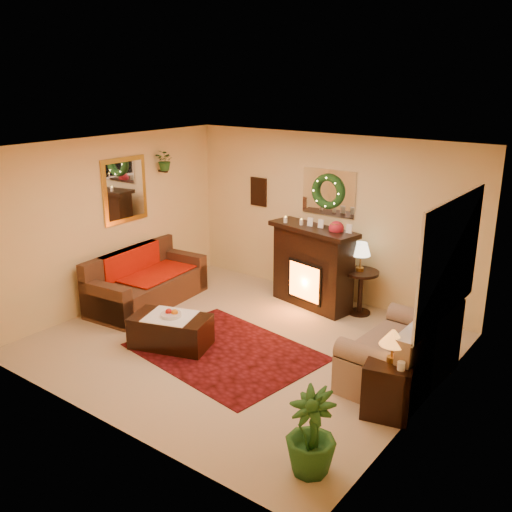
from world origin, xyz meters
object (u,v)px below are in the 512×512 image
Objects in this scene: loveseat at (400,347)px; coffee_table at (171,332)px; sofa at (147,278)px; side_table_round at (360,293)px; fireplace at (312,272)px; end_table_square at (388,390)px.

coffee_table is (-2.76, -0.99, -0.21)m from loveseat.
sofa is 2.92× the size of side_table_round.
fireplace reaches higher than sofa.
fireplace is 0.80m from side_table_round.
fireplace is 1.28× the size of coffee_table.
sofa is 4.10m from loveseat.
end_table_square is at bearing -13.56° from coffee_table.
fireplace reaches higher than loveseat.
end_table_square is at bearing -72.32° from loveseat.
end_table_square is (2.21, -2.07, -0.28)m from fireplace.
sofa is 3.28m from side_table_round.
fireplace is 2.47m from coffee_table.
sofa is 1.51× the size of fireplace.
end_table_square is at bearing -31.86° from fireplace.
loveseat is at bearing -3.58° from sofa.
sofa is 1.94× the size of coffee_table.
side_table_round reaches higher than end_table_square.
sofa is at bearing -150.12° from side_table_round.
loveseat is 1.51× the size of coffee_table.
loveseat is at bearing -49.74° from side_table_round.
fireplace is at bearing 148.87° from loveseat.
coffee_table is (1.34, -0.84, -0.22)m from sofa.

